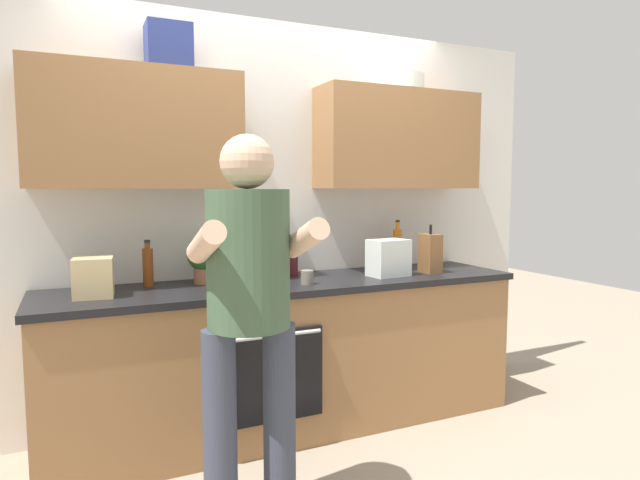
{
  "coord_description": "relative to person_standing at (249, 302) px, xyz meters",
  "views": [
    {
      "loc": [
        -1.17,
        -2.96,
        1.45
      ],
      "look_at": [
        0.14,
        -0.1,
        1.15
      ],
      "focal_mm": 30.36,
      "sensor_mm": 36.0,
      "label": 1
    }
  ],
  "objects": [
    {
      "name": "ground_plane",
      "position": [
        0.53,
        0.85,
        -0.99
      ],
      "size": [
        12.0,
        12.0,
        0.0
      ],
      "primitive_type": "plane",
      "color": "gray"
    },
    {
      "name": "back_wall_unit",
      "position": [
        0.53,
        1.12,
        0.51
      ],
      "size": [
        4.0,
        0.38,
        2.5
      ],
      "color": "silver",
      "rests_on": "ground"
    },
    {
      "name": "counter",
      "position": [
        0.53,
        0.85,
        -0.54
      ],
      "size": [
        2.84,
        0.67,
        0.9
      ],
      "color": "olive",
      "rests_on": "ground"
    },
    {
      "name": "person_standing",
      "position": [
        0.0,
        0.0,
        0.0
      ],
      "size": [
        0.49,
        0.45,
        1.67
      ],
      "color": "#383D4C",
      "rests_on": "ground"
    },
    {
      "name": "bottle_juice",
      "position": [
        1.36,
        1.01,
        0.05
      ],
      "size": [
        0.06,
        0.06,
        0.34
      ],
      "color": "orange",
      "rests_on": "counter"
    },
    {
      "name": "bottle_soda",
      "position": [
        0.29,
        0.96,
        0.02
      ],
      "size": [
        0.06,
        0.06,
        0.26
      ],
      "color": "#198C33",
      "rests_on": "counter"
    },
    {
      "name": "bottle_wine",
      "position": [
        0.6,
        1.04,
        0.01
      ],
      "size": [
        0.08,
        0.08,
        0.26
      ],
      "color": "#471419",
      "rests_on": "counter"
    },
    {
      "name": "bottle_syrup",
      "position": [
        0.12,
        0.71,
        0.02
      ],
      "size": [
        0.05,
        0.05,
        0.26
      ],
      "color": "#8C4C14",
      "rests_on": "counter"
    },
    {
      "name": "bottle_vinegar",
      "position": [
        -0.27,
        1.03,
        0.03
      ],
      "size": [
        0.06,
        0.06,
        0.26
      ],
      "color": "brown",
      "rests_on": "counter"
    },
    {
      "name": "cup_stoneware",
      "position": [
        0.57,
        0.72,
        -0.05
      ],
      "size": [
        0.07,
        0.07,
        0.08
      ],
      "primitive_type": "cylinder",
      "color": "slate",
      "rests_on": "counter"
    },
    {
      "name": "knife_block",
      "position": [
        1.47,
        0.78,
        0.04
      ],
      "size": [
        0.1,
        0.14,
        0.31
      ],
      "color": "brown",
      "rests_on": "counter"
    },
    {
      "name": "potted_herb",
      "position": [
        0.04,
        1.0,
        0.06
      ],
      "size": [
        0.2,
        0.2,
        0.27
      ],
      "color": "#9E6647",
      "rests_on": "counter"
    },
    {
      "name": "grocery_bag_produce",
      "position": [
        1.15,
        0.78,
        0.03
      ],
      "size": [
        0.26,
        0.19,
        0.23
      ],
      "primitive_type": "cube",
      "rotation": [
        0.0,
        0.0,
        0.12
      ],
      "color": "silver",
      "rests_on": "counter"
    },
    {
      "name": "grocery_bag_bread",
      "position": [
        -0.56,
        0.83,
        0.01
      ],
      "size": [
        0.21,
        0.19,
        0.2
      ],
      "primitive_type": "cube",
      "rotation": [
        0.0,
        0.0,
        -0.11
      ],
      "color": "tan",
      "rests_on": "counter"
    }
  ]
}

